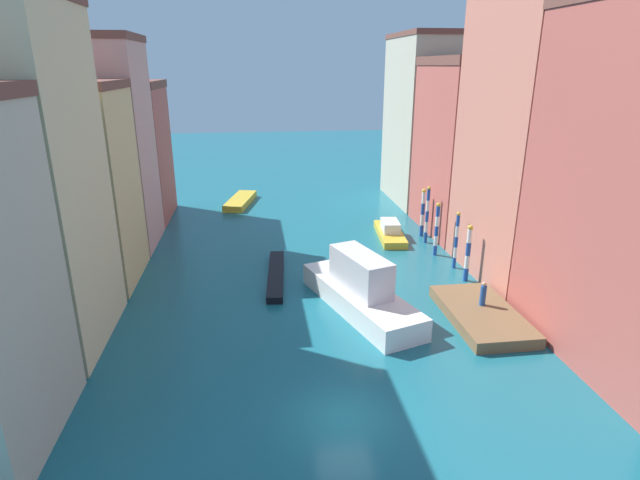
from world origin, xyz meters
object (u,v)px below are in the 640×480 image
Objects in this scene: mooring_pole_0 at (468,253)px; mooring_pole_4 at (423,212)px; waterfront_dock at (481,315)px; mooring_pole_3 at (427,214)px; mooring_pole_2 at (437,229)px; mooring_pole_1 at (456,240)px; person_on_dock at (483,294)px; gondola_black at (276,275)px; motorboat_0 at (390,232)px; motorboat_1 at (240,201)px; vaporetto_white at (360,290)px.

mooring_pole_4 is (0.09, 10.13, 0.09)m from mooring_pole_0.
mooring_pole_3 is (1.27, 14.07, 2.18)m from waterfront_dock.
mooring_pole_0 is 0.84× the size of mooring_pole_3.
mooring_pole_3 is at bearing 85.73° from mooring_pole_2.
mooring_pole_0 is at bearing -92.64° from mooring_pole_1.
mooring_pole_4 reaches higher than person_on_dock.
mooring_pole_1 is at bearing 87.36° from mooring_pole_0.
mooring_pole_2 is 13.48m from gondola_black.
mooring_pole_4 is 3.37m from motorboat_0.
gondola_black is 1.14× the size of motorboat_1.
mooring_pole_2 is at bearing -94.27° from mooring_pole_3.
mooring_pole_4 is at bearing 90.20° from mooring_pole_1.
mooring_pole_1 is 7.69m from mooring_pole_4.
gondola_black is (-13.20, -6.11, -2.29)m from mooring_pole_3.
mooring_pole_4 reaches higher than motorboat_0.
waterfront_dock is 1.10× the size of motorboat_0.
gondola_black is at bearing 131.71° from vaporetto_white.
mooring_pole_1 reaches higher than motorboat_1.
waterfront_dock is at bearing -95.40° from mooring_pole_2.
waterfront_dock is 1.51× the size of mooring_pole_3.
person_on_dock is 0.31× the size of mooring_pole_3.
mooring_pole_2 is (-0.37, 5.29, 0.09)m from mooring_pole_0.
waterfront_dock is 15.93m from motorboat_0.
vaporetto_white is at bearing -132.71° from mooring_pole_2.
person_on_dock is at bearing 66.17° from waterfront_dock.
vaporetto_white is 27.96m from motorboat_1.
mooring_pole_2 is at bearing 85.68° from person_on_dock.
vaporetto_white reaches higher than waterfront_dock.
gondola_black is 21.43m from motorboat_1.
motorboat_0 reaches higher than gondola_black.
mooring_pole_1 is at bearing 34.43° from vaporetto_white.
motorboat_0 reaches higher than motorboat_1.
mooring_pole_0 is at bearing 76.15° from waterfront_dock.
mooring_pole_1 is 1.01× the size of mooring_pole_4.
mooring_pole_2 reaches higher than gondola_black.
motorboat_1 is at bearing 117.72° from person_on_dock.
motorboat_0 is (-1.40, 15.86, 0.17)m from waterfront_dock.
mooring_pole_0 is at bearing -9.40° from gondola_black.
gondola_black is at bearing -166.66° from mooring_pole_2.
motorboat_1 reaches higher than gondola_black.
person_on_dock is at bearing -62.28° from motorboat_1.
person_on_dock is 13.58m from mooring_pole_3.
mooring_pole_1 reaches higher than vaporetto_white.
vaporetto_white reaches higher than motorboat_1.
vaporetto_white is 1.61× the size of motorboat_0.
waterfront_dock is 1.80× the size of mooring_pole_0.
waterfront_dock is 8.54m from mooring_pole_1.
mooring_pole_2 is 0.57× the size of motorboat_1.
mooring_pole_4 is 0.40× the size of vaporetto_white.
gondola_black is at bearing -179.02° from mooring_pole_1.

